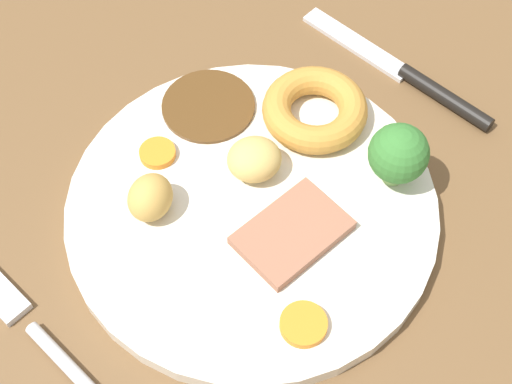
{
  "coord_description": "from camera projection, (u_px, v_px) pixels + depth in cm",
  "views": [
    {
      "loc": [
        -20.12,
        -21.17,
        49.42
      ],
      "look_at": [
        0.43,
        -1.82,
        6.0
      ],
      "focal_mm": 52.07,
      "sensor_mm": 36.0,
      "label": 1
    }
  ],
  "objects": [
    {
      "name": "dining_table",
      "position": [
        235.0,
        212.0,
        0.56
      ],
      "size": [
        120.0,
        84.0,
        3.6
      ],
      "primitive_type": "cube",
      "color": "brown",
      "rests_on": "ground"
    },
    {
      "name": "dinner_plate",
      "position": [
        256.0,
        205.0,
        0.53
      ],
      "size": [
        26.47,
        26.47,
        1.4
      ],
      "primitive_type": "cylinder",
      "color": "silver",
      "rests_on": "dining_table"
    },
    {
      "name": "gravy_pool",
      "position": [
        208.0,
        106.0,
        0.57
      ],
      "size": [
        7.21,
        7.21,
        0.3
      ],
      "primitive_type": "cylinder",
      "color": "#563819",
      "rests_on": "dinner_plate"
    },
    {
      "name": "meat_slice_main",
      "position": [
        289.0,
        236.0,
        0.51
      ],
      "size": [
        7.8,
        5.64,
        0.8
      ],
      "primitive_type": "cube",
      "rotation": [
        0.0,
        0.0,
        6.2
      ],
      "color": "#9E664C",
      "rests_on": "dinner_plate"
    },
    {
      "name": "yorkshire_pudding",
      "position": [
        320.0,
        113.0,
        0.56
      ],
      "size": [
        7.98,
        7.98,
        2.18
      ],
      "primitive_type": "torus",
      "color": "#C68938",
      "rests_on": "dinner_plate"
    },
    {
      "name": "roast_potato_left",
      "position": [
        250.0,
        156.0,
        0.53
      ],
      "size": [
        5.32,
        5.25,
        2.82
      ],
      "primitive_type": "ellipsoid",
      "rotation": [
        0.0,
        0.0,
        4.11
      ],
      "color": "#D8B260",
      "rests_on": "dinner_plate"
    },
    {
      "name": "roast_potato_right",
      "position": [
        150.0,
        197.0,
        0.51
      ],
      "size": [
        4.47,
        4.17,
        3.06
      ],
      "primitive_type": "ellipsoid",
      "rotation": [
        0.0,
        0.0,
        0.4
      ],
      "color": "tan",
      "rests_on": "dinner_plate"
    },
    {
      "name": "carrot_coin_front",
      "position": [
        303.0,
        324.0,
        0.47
      ],
      "size": [
        3.08,
        3.08,
        0.62
      ],
      "primitive_type": "cylinder",
      "color": "orange",
      "rests_on": "dinner_plate"
    },
    {
      "name": "carrot_coin_back",
      "position": [
        158.0,
        153.0,
        0.55
      ],
      "size": [
        2.68,
        2.68,
        0.56
      ],
      "primitive_type": "cylinder",
      "color": "orange",
      "rests_on": "dinner_plate"
    },
    {
      "name": "broccoli_floret",
      "position": [
        398.0,
        154.0,
        0.51
      ],
      "size": [
        4.28,
        4.28,
        5.15
      ],
      "color": "#8CB766",
      "rests_on": "dinner_plate"
    },
    {
      "name": "fork",
      "position": [
        44.0,
        341.0,
        0.48
      ],
      "size": [
        2.02,
        15.25,
        0.9
      ],
      "rotation": [
        0.0,
        0.0,
        1.57
      ],
      "color": "silver",
      "rests_on": "dining_table"
    },
    {
      "name": "knife",
      "position": [
        411.0,
        77.0,
        0.6
      ],
      "size": [
        1.71,
        18.5,
        1.2
      ],
      "rotation": [
        0.0,
        0.0,
        1.57
      ],
      "color": "black",
      "rests_on": "dining_table"
    }
  ]
}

